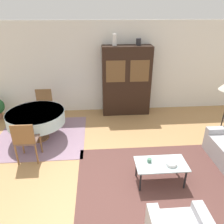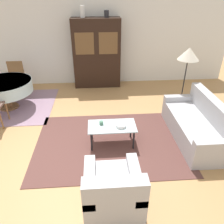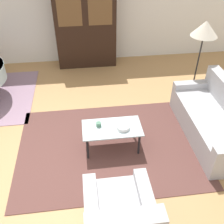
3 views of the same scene
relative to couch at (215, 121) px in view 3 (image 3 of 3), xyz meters
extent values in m
plane|color=tan|center=(-2.80, -0.32, -0.31)|extent=(14.00, 14.00, 0.00)
cube|color=white|center=(-2.80, 3.31, 1.04)|extent=(10.00, 0.06, 2.70)
cube|color=brown|center=(-1.83, -0.06, -0.30)|extent=(3.02, 2.20, 0.01)
cube|color=#B2B2B7|center=(-0.06, 0.00, -0.09)|extent=(0.83, 1.92, 0.44)
cube|color=#B2B2B7|center=(-0.06, 0.88, 0.20)|extent=(0.83, 0.16, 0.12)
cube|color=#B2B2B7|center=(-1.89, -1.50, -0.09)|extent=(0.80, 0.89, 0.44)
cube|color=#B2B2B7|center=(-2.21, -1.50, 0.19)|extent=(0.16, 0.89, 0.12)
cube|color=#B2B2B7|center=(-1.56, -1.50, 0.19)|extent=(0.16, 0.89, 0.12)
cylinder|color=black|center=(-2.20, -0.28, -0.09)|extent=(0.04, 0.04, 0.41)
cylinder|color=black|center=(-1.38, -0.28, -0.09)|extent=(0.04, 0.04, 0.41)
cylinder|color=black|center=(-2.20, 0.10, -0.09)|extent=(0.04, 0.04, 0.41)
cylinder|color=black|center=(-1.38, 0.10, -0.09)|extent=(0.04, 0.04, 0.41)
cube|color=silver|center=(-1.79, -0.09, 0.12)|extent=(0.94, 0.50, 0.02)
cube|color=black|center=(-2.03, 3.02, 0.72)|extent=(1.42, 0.48, 2.05)
cube|color=brown|center=(-2.37, 2.78, 1.08)|extent=(0.54, 0.01, 0.62)
cube|color=brown|center=(-1.69, 2.78, 1.08)|extent=(0.54, 0.01, 0.62)
cylinder|color=black|center=(0.11, 1.28, -0.30)|extent=(0.28, 0.28, 0.02)
cylinder|color=black|center=(0.11, 1.28, 0.37)|extent=(0.03, 0.03, 1.31)
cone|color=silver|center=(0.11, 1.28, 1.14)|extent=(0.50, 0.50, 0.28)
cylinder|color=#4C7A60|center=(-2.00, -0.03, 0.17)|extent=(0.08, 0.08, 0.07)
cylinder|color=white|center=(-1.62, -0.14, 0.16)|extent=(0.20, 0.20, 0.06)
camera|label=1|loc=(-2.93, -3.19, 2.70)|focal=35.00mm
camera|label=2|loc=(-2.06, -3.65, 2.49)|focal=35.00mm
camera|label=3|loc=(-2.19, -3.19, 2.84)|focal=42.00mm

